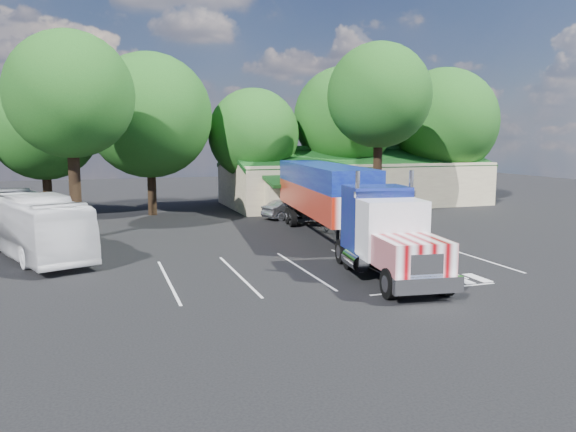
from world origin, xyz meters
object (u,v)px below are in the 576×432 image
object	(u,v)px
bicycle	(332,225)
tour_bus	(33,225)
semi_truck	(336,199)
silver_sedan	(290,209)
woman	(387,246)

from	to	relation	value
bicycle	tour_bus	xyz separation A→B (m)	(-18.07, -1.57, 1.19)
semi_truck	silver_sedan	xyz separation A→B (m)	(0.87, 10.89, -1.98)
semi_truck	silver_sedan	distance (m)	11.10
semi_truck	bicycle	world-z (taller)	semi_truck
silver_sedan	woman	bearing A→B (deg)	161.11
woman	silver_sedan	xyz separation A→B (m)	(0.50, 16.50, -0.16)
semi_truck	tour_bus	world-z (taller)	semi_truck
tour_bus	silver_sedan	distance (m)	19.62
semi_truck	bicycle	bearing A→B (deg)	77.31
semi_truck	silver_sedan	bearing A→B (deg)	92.71
bicycle	tour_bus	size ratio (longest dim) A/B	0.16
semi_truck	woman	distance (m)	5.91
bicycle	tour_bus	world-z (taller)	tour_bus
tour_bus	woman	bearing A→B (deg)	-44.94
woman	tour_bus	bearing A→B (deg)	50.42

